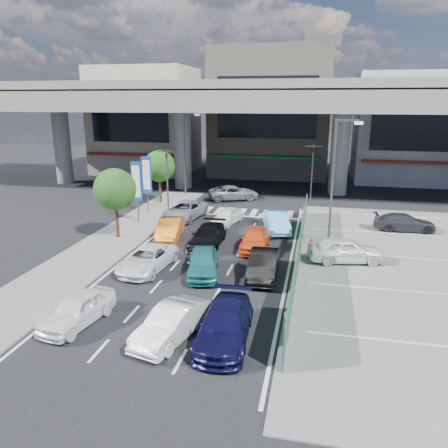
% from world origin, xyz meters
% --- Properties ---
extents(ground, '(120.00, 120.00, 0.00)m').
position_xyz_m(ground, '(0.00, 0.00, 0.00)').
color(ground, black).
rests_on(ground, ground).
extents(parking_lot, '(12.00, 28.00, 0.06)m').
position_xyz_m(parking_lot, '(11.00, 2.00, 0.03)').
color(parking_lot, '#585856').
rests_on(parking_lot, ground).
extents(sidewalk_left, '(4.00, 30.00, 0.12)m').
position_xyz_m(sidewalk_left, '(-7.00, 4.00, 0.06)').
color(sidewalk_left, '#585856').
rests_on(sidewalk_left, ground).
extents(fence_run, '(0.16, 22.00, 1.80)m').
position_xyz_m(fence_run, '(5.30, 1.00, 0.90)').
color(fence_run, '#216132').
rests_on(fence_run, ground).
extents(expressway, '(64.00, 14.00, 10.75)m').
position_xyz_m(expressway, '(0.00, 22.00, 8.76)').
color(expressway, slate).
rests_on(expressway, ground).
extents(building_west, '(12.00, 10.90, 13.00)m').
position_xyz_m(building_west, '(-16.00, 31.97, 6.49)').
color(building_west, gray).
rests_on(building_west, ground).
extents(building_center, '(14.00, 10.90, 15.00)m').
position_xyz_m(building_center, '(0.00, 32.97, 7.49)').
color(building_center, gray).
rests_on(building_center, ground).
extents(building_east, '(12.00, 10.90, 12.00)m').
position_xyz_m(building_east, '(16.00, 31.97, 5.99)').
color(building_east, gray).
rests_on(building_east, ground).
extents(traffic_light_left, '(1.60, 1.24, 5.20)m').
position_xyz_m(traffic_light_left, '(-6.20, 12.00, 3.94)').
color(traffic_light_left, '#595B60').
rests_on(traffic_light_left, ground).
extents(traffic_light_right, '(1.60, 1.24, 5.20)m').
position_xyz_m(traffic_light_right, '(5.50, 19.00, 3.94)').
color(traffic_light_right, '#595B60').
rests_on(traffic_light_right, ground).
extents(street_lamp_right, '(1.65, 0.22, 8.00)m').
position_xyz_m(street_lamp_right, '(7.17, 6.00, 4.77)').
color(street_lamp_right, '#595B60').
rests_on(street_lamp_right, ground).
extents(street_lamp_left, '(1.65, 0.22, 8.00)m').
position_xyz_m(street_lamp_left, '(-6.33, 18.00, 4.77)').
color(street_lamp_left, '#595B60').
rests_on(street_lamp_left, ground).
extents(signboard_near, '(0.80, 0.14, 4.70)m').
position_xyz_m(signboard_near, '(-7.20, 7.99, 3.06)').
color(signboard_near, '#595B60').
rests_on(signboard_near, ground).
extents(signboard_far, '(0.80, 0.14, 4.70)m').
position_xyz_m(signboard_far, '(-7.60, 10.99, 3.06)').
color(signboard_far, '#595B60').
rests_on(signboard_far, ground).
extents(tree_near, '(2.80, 2.80, 4.80)m').
position_xyz_m(tree_near, '(-7.00, 4.00, 3.39)').
color(tree_near, '#382314').
rests_on(tree_near, ground).
extents(tree_far, '(2.80, 2.80, 4.80)m').
position_xyz_m(tree_far, '(-7.80, 14.50, 3.39)').
color(tree_far, '#382314').
rests_on(tree_far, ground).
extents(van_white_back_left, '(2.18, 4.06, 1.31)m').
position_xyz_m(van_white_back_left, '(-3.44, -7.28, 0.66)').
color(van_white_back_left, white).
rests_on(van_white_back_left, ground).
extents(hatch_white_back_mid, '(2.36, 4.24, 1.32)m').
position_xyz_m(hatch_white_back_mid, '(0.80, -7.56, 0.66)').
color(hatch_white_back_mid, white).
rests_on(hatch_white_back_mid, ground).
extents(minivan_navy_back, '(2.18, 4.85, 1.38)m').
position_xyz_m(minivan_navy_back, '(2.88, -7.24, 0.69)').
color(minivan_navy_back, black).
rests_on(minivan_navy_back, ground).
extents(sedan_white_mid_left, '(2.48, 4.67, 1.25)m').
position_xyz_m(sedan_white_mid_left, '(-2.88, -0.95, 0.63)').
color(sedan_white_mid_left, white).
rests_on(sedan_white_mid_left, ground).
extents(taxi_teal_mid, '(2.49, 4.31, 1.38)m').
position_xyz_m(taxi_teal_mid, '(0.33, -0.97, 0.69)').
color(taxi_teal_mid, teal).
rests_on(taxi_teal_mid, ground).
extents(hatch_black_mid_right, '(1.57, 4.23, 1.38)m').
position_xyz_m(hatch_black_mid_right, '(3.53, -0.56, 0.69)').
color(hatch_black_mid_right, black).
rests_on(hatch_black_mid_right, ground).
extents(taxi_orange_left, '(2.07, 4.31, 1.36)m').
position_xyz_m(taxi_orange_left, '(-3.51, 4.73, 0.68)').
color(taxi_orange_left, orange).
rests_on(taxi_orange_left, ground).
extents(sedan_black_mid, '(1.96, 4.56, 1.31)m').
position_xyz_m(sedan_black_mid, '(-0.63, 3.77, 0.65)').
color(sedan_black_mid, black).
rests_on(sedan_black_mid, ground).
extents(taxi_orange_right, '(1.73, 4.09, 1.38)m').
position_xyz_m(taxi_orange_right, '(2.43, 3.72, 0.69)').
color(taxi_orange_right, '#EC541D').
rests_on(taxi_orange_right, ground).
extents(wagon_silver_front_left, '(2.96, 5.23, 1.38)m').
position_xyz_m(wagon_silver_front_left, '(-4.05, 9.77, 0.69)').
color(wagon_silver_front_left, '#97989F').
rests_on(wagon_silver_front_left, ground).
extents(sedan_white_front_mid, '(2.22, 3.82, 1.22)m').
position_xyz_m(sedan_white_front_mid, '(-0.49, 9.10, 0.61)').
color(sedan_white_front_mid, white).
rests_on(sedan_white_front_mid, ground).
extents(kei_truck_front_right, '(2.49, 4.42, 1.38)m').
position_xyz_m(kei_truck_front_right, '(3.38, 8.01, 0.69)').
color(kei_truck_front_right, '#5DC8F3').
rests_on(kei_truck_front_right, ground).
extents(crossing_wagon_silver, '(5.14, 3.76, 1.30)m').
position_xyz_m(crossing_wagon_silver, '(-1.63, 17.47, 0.65)').
color(crossing_wagon_silver, '#95989C').
rests_on(crossing_wagon_silver, ground).
extents(parked_sedan_white, '(4.54, 2.53, 1.46)m').
position_xyz_m(parked_sedan_white, '(7.89, 2.54, 0.79)').
color(parked_sedan_white, white).
rests_on(parked_sedan_white, parking_lot).
extents(parked_sedan_dgrey, '(4.28, 1.91, 1.22)m').
position_xyz_m(parked_sedan_dgrey, '(12.32, 9.90, 0.67)').
color(parked_sedan_dgrey, '#2F2E33').
rests_on(parked_sedan_dgrey, parking_lot).
extents(traffic_cone, '(0.39, 0.39, 0.70)m').
position_xyz_m(traffic_cone, '(5.92, 5.04, 0.41)').
color(traffic_cone, red).
rests_on(traffic_cone, parking_lot).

